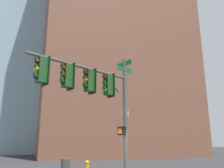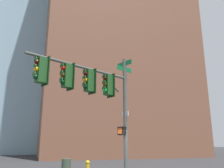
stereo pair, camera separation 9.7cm
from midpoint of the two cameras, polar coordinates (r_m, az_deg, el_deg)
The scene contains 7 objects.
signal_pole_assembly at distance 10.62m, azimuth -4.95°, elevation -1.27°, with size 5.36×2.70×6.23m.
fire_hydrant at distance 14.81m, azimuth -6.35°, elevation -19.66°, with size 0.34×0.26×0.87m.
litter_bin at distance 15.12m, azimuth -11.55°, elevation -19.35°, with size 0.56×0.56×0.95m, color #384738.
building_brick_nearside at distance 45.64m, azimuth -0.12°, elevation 18.00°, with size 23.08×18.82×52.61m, color brown.
building_brick_midblock at distance 63.82m, azimuth -9.51°, elevation -1.63°, with size 17.45×15.63×31.49m, color #4C3328.
building_glass_tower at distance 61.05m, azimuth -16.08°, elevation 12.02°, with size 30.92×24.76×56.89m, color #8CB2C6.
building_brick_farside at distance 74.33m, azimuth -8.67°, elevation 2.23°, with size 21.69×18.88×45.84m, color #845B47.
Camera 1 is at (-4.18, -10.56, 1.85)m, focal length 37.24 mm.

